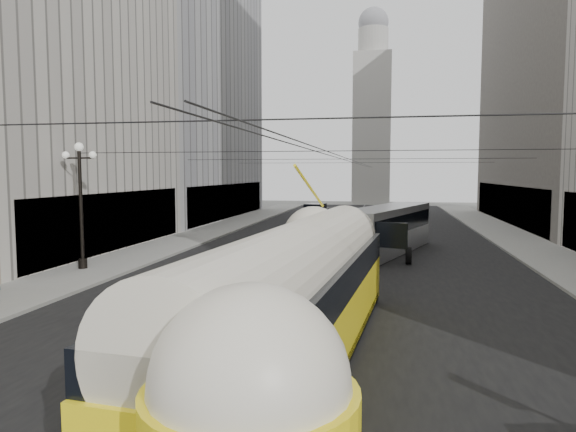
% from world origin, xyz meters
% --- Properties ---
extents(road, '(20.00, 85.00, 0.02)m').
position_xyz_m(road, '(0.00, 32.50, 0.00)').
color(road, black).
rests_on(road, ground).
extents(sidewalk_left, '(4.00, 72.00, 0.15)m').
position_xyz_m(sidewalk_left, '(-12.00, 36.00, 0.07)').
color(sidewalk_left, gray).
rests_on(sidewalk_left, ground).
extents(sidewalk_right, '(4.00, 72.00, 0.15)m').
position_xyz_m(sidewalk_right, '(12.00, 36.00, 0.07)').
color(sidewalk_right, gray).
rests_on(sidewalk_right, ground).
extents(rail_left, '(0.12, 85.00, 0.04)m').
position_xyz_m(rail_left, '(-0.75, 32.50, 0.00)').
color(rail_left, gray).
rests_on(rail_left, ground).
extents(rail_right, '(0.12, 85.00, 0.04)m').
position_xyz_m(rail_right, '(0.75, 32.50, 0.00)').
color(rail_right, gray).
rests_on(rail_right, ground).
extents(building_left_far, '(12.60, 28.60, 28.60)m').
position_xyz_m(building_left_far, '(-19.99, 48.00, 14.31)').
color(building_left_far, '#999999').
rests_on(building_left_far, ground).
extents(distant_tower, '(6.00, 6.00, 31.36)m').
position_xyz_m(distant_tower, '(0.00, 80.00, 14.97)').
color(distant_tower, '#B2AFA8').
rests_on(distant_tower, ground).
extents(lamppost_left_mid, '(1.86, 0.44, 6.37)m').
position_xyz_m(lamppost_left_mid, '(-12.60, 18.00, 3.74)').
color(lamppost_left_mid, black).
rests_on(lamppost_left_mid, sidewalk_left).
extents(catenary, '(25.00, 72.00, 0.23)m').
position_xyz_m(catenary, '(0.12, 31.49, 5.88)').
color(catenary, black).
rests_on(catenary, ground).
extents(streetcar, '(3.96, 16.99, 3.74)m').
position_xyz_m(streetcar, '(0.36, 7.61, 1.83)').
color(streetcar, yellow).
rests_on(streetcar, ground).
extents(city_bus, '(5.87, 11.84, 2.90)m').
position_xyz_m(city_bus, '(2.61, 27.03, 1.59)').
color(city_bus, '#B0B2B6').
rests_on(city_bus, ground).
extents(sedan_white_far, '(3.84, 5.36, 1.57)m').
position_xyz_m(sedan_white_far, '(2.31, 45.64, 0.71)').
color(sedan_white_far, white).
rests_on(sedan_white_far, ground).
extents(sedan_dark_far, '(3.10, 5.22, 1.54)m').
position_xyz_m(sedan_dark_far, '(-5.34, 51.82, 0.70)').
color(sedan_dark_far, black).
rests_on(sedan_dark_far, ground).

